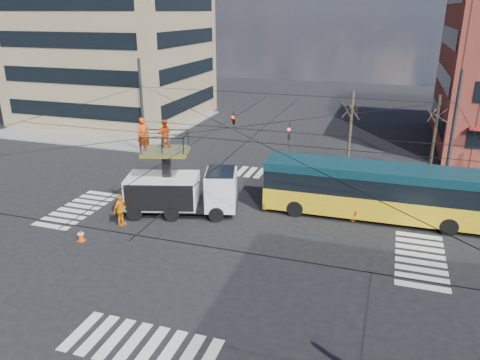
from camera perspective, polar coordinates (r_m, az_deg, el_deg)
name	(u,v)px	position (r m, az deg, el deg)	size (l,w,h in m)	color
ground	(231,231)	(26.31, -1.15, -6.23)	(120.00, 120.00, 0.00)	black
sidewalk_nw	(113,123)	(53.27, -15.28, 6.74)	(18.00, 18.00, 0.12)	slate
crosswalks	(231,231)	(26.31, -1.15, -6.21)	(22.40, 22.40, 0.02)	silver
overhead_network	(231,156)	(25.11, -1.07, 3.00)	(24.24, 24.24, 8.00)	#2D2D30
tree_a	(352,109)	(36.55, 13.48, 8.41)	(2.00, 2.00, 6.00)	#382B21
tree_b	(437,114)	(36.58, 22.93, 7.39)	(2.00, 2.00, 6.00)	#382B21
utility_truck	(181,183)	(28.05, -7.25, -0.31)	(7.36, 4.18, 5.99)	black
city_bus	(377,191)	(28.42, 16.36, -1.24)	(13.20, 2.87, 3.20)	yellow
traffic_cone	(81,235)	(26.50, -18.83, -6.42)	(0.36, 0.36, 0.63)	#F1440A
worker_ground	(120,210)	(27.46, -14.38, -3.60)	(1.09, 0.45, 1.86)	orange
flagger	(353,205)	(27.91, 13.66, -3.00)	(1.28, 0.73, 1.98)	#FF5D10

